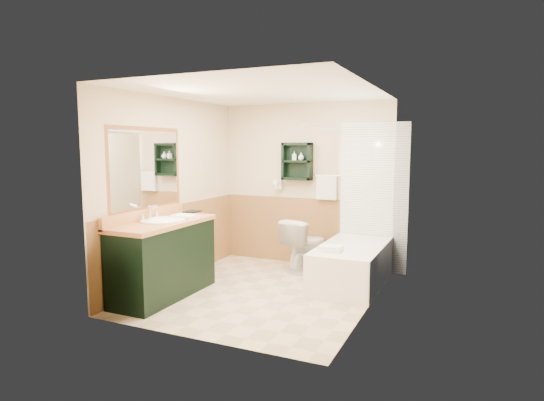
{
  "coord_description": "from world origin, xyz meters",
  "views": [
    {
      "loc": [
        2.32,
        -4.87,
        1.77
      ],
      "look_at": [
        0.04,
        0.2,
        1.11
      ],
      "focal_mm": 30.0,
      "sensor_mm": 36.0,
      "label": 1
    }
  ],
  "objects_px": {
    "hair_dryer": "(279,184)",
    "bathtub": "(352,265)",
    "vanity": "(164,259)",
    "toilet": "(306,245)",
    "soap_bottle_a": "(294,158)",
    "vanity_book": "(187,204)",
    "soap_bottle_b": "(301,157)",
    "wall_shelf": "(297,161)"
  },
  "relations": [
    {
      "from": "hair_dryer",
      "to": "bathtub",
      "type": "relative_size",
      "value": 0.16
    },
    {
      "from": "bathtub",
      "to": "vanity",
      "type": "bearing_deg",
      "value": -144.99
    },
    {
      "from": "toilet",
      "to": "soap_bottle_a",
      "type": "height_order",
      "value": "soap_bottle_a"
    },
    {
      "from": "vanity",
      "to": "toilet",
      "type": "distance_m",
      "value": 2.11
    },
    {
      "from": "toilet",
      "to": "vanity_book",
      "type": "bearing_deg",
      "value": 56.46
    },
    {
      "from": "soap_bottle_a",
      "to": "soap_bottle_b",
      "type": "bearing_deg",
      "value": 0.0
    },
    {
      "from": "hair_dryer",
      "to": "soap_bottle_a",
      "type": "distance_m",
      "value": 0.47
    },
    {
      "from": "soap_bottle_a",
      "to": "vanity_book",
      "type": "bearing_deg",
      "value": -128.15
    },
    {
      "from": "wall_shelf",
      "to": "soap_bottle_a",
      "type": "relative_size",
      "value": 4.24
    },
    {
      "from": "wall_shelf",
      "to": "soap_bottle_b",
      "type": "distance_m",
      "value": 0.09
    },
    {
      "from": "hair_dryer",
      "to": "soap_bottle_b",
      "type": "distance_m",
      "value": 0.55
    },
    {
      "from": "vanity",
      "to": "vanity_book",
      "type": "height_order",
      "value": "vanity_book"
    },
    {
      "from": "soap_bottle_a",
      "to": "soap_bottle_b",
      "type": "distance_m",
      "value": 0.11
    },
    {
      "from": "vanity",
      "to": "toilet",
      "type": "height_order",
      "value": "vanity"
    },
    {
      "from": "soap_bottle_b",
      "to": "vanity",
      "type": "bearing_deg",
      "value": -115.39
    },
    {
      "from": "vanity",
      "to": "bathtub",
      "type": "bearing_deg",
      "value": 35.01
    },
    {
      "from": "soap_bottle_a",
      "to": "bathtub",
      "type": "bearing_deg",
      "value": -32.43
    },
    {
      "from": "toilet",
      "to": "soap_bottle_a",
      "type": "distance_m",
      "value": 1.28
    },
    {
      "from": "bathtub",
      "to": "soap_bottle_a",
      "type": "distance_m",
      "value": 1.84
    },
    {
      "from": "wall_shelf",
      "to": "bathtub",
      "type": "xyz_separation_m",
      "value": [
        1.03,
        -0.68,
        -1.29
      ]
    },
    {
      "from": "toilet",
      "to": "soap_bottle_b",
      "type": "height_order",
      "value": "soap_bottle_b"
    },
    {
      "from": "toilet",
      "to": "soap_bottle_a",
      "type": "xyz_separation_m",
      "value": [
        -0.28,
        0.25,
        1.23
      ]
    },
    {
      "from": "soap_bottle_a",
      "to": "hair_dryer",
      "type": "bearing_deg",
      "value": 173.36
    },
    {
      "from": "vanity",
      "to": "soap_bottle_a",
      "type": "bearing_deg",
      "value": 67.14
    },
    {
      "from": "hair_dryer",
      "to": "vanity_book",
      "type": "bearing_deg",
      "value": -119.83
    },
    {
      "from": "hair_dryer",
      "to": "bathtub",
      "type": "xyz_separation_m",
      "value": [
        1.33,
        -0.71,
        -0.94
      ]
    },
    {
      "from": "toilet",
      "to": "soap_bottle_b",
      "type": "relative_size",
      "value": 6.79
    },
    {
      "from": "wall_shelf",
      "to": "hair_dryer",
      "type": "relative_size",
      "value": 2.29
    },
    {
      "from": "vanity_book",
      "to": "hair_dryer",
      "type": "bearing_deg",
      "value": 56.29
    },
    {
      "from": "soap_bottle_b",
      "to": "wall_shelf",
      "type": "bearing_deg",
      "value": 175.61
    },
    {
      "from": "wall_shelf",
      "to": "vanity_book",
      "type": "xyz_separation_m",
      "value": [
        -1.06,
        -1.3,
        -0.53
      ]
    },
    {
      "from": "vanity_book",
      "to": "soap_bottle_b",
      "type": "height_order",
      "value": "soap_bottle_b"
    },
    {
      "from": "bathtub",
      "to": "toilet",
      "type": "relative_size",
      "value": 2.01
    },
    {
      "from": "vanity",
      "to": "toilet",
      "type": "xyz_separation_m",
      "value": [
        1.13,
        1.77,
        -0.08
      ]
    },
    {
      "from": "vanity_book",
      "to": "soap_bottle_a",
      "type": "xyz_separation_m",
      "value": [
        1.02,
        1.3,
        0.58
      ]
    },
    {
      "from": "bathtub",
      "to": "vanity_book",
      "type": "distance_m",
      "value": 2.3
    },
    {
      "from": "hair_dryer",
      "to": "vanity",
      "type": "distance_m",
      "value": 2.26
    },
    {
      "from": "toilet",
      "to": "soap_bottle_a",
      "type": "relative_size",
      "value": 5.76
    },
    {
      "from": "soap_bottle_b",
      "to": "toilet",
      "type": "bearing_deg",
      "value": -54.99
    },
    {
      "from": "soap_bottle_b",
      "to": "soap_bottle_a",
      "type": "bearing_deg",
      "value": 180.0
    },
    {
      "from": "wall_shelf",
      "to": "bathtub",
      "type": "height_order",
      "value": "wall_shelf"
    },
    {
      "from": "toilet",
      "to": "bathtub",
      "type": "bearing_deg",
      "value": 168.97
    }
  ]
}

